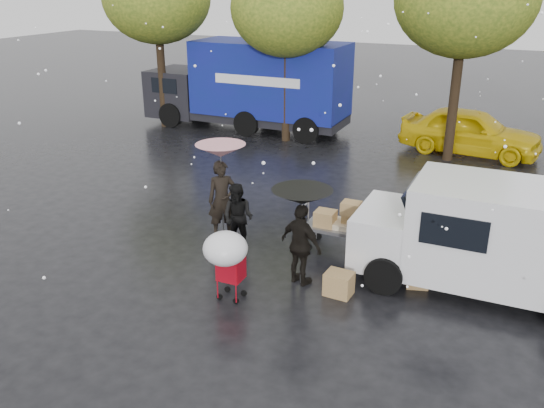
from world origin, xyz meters
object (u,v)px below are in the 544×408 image
at_px(vendor_cart, 343,221).
at_px(blue_truck, 252,86).
at_px(yellow_taxi, 470,131).
at_px(shopping_cart, 226,252).
at_px(person_pink, 222,200).
at_px(person_black, 301,245).
at_px(white_van, 492,237).

height_order(vendor_cart, blue_truck, blue_truck).
distance_m(blue_truck, yellow_taxi, 8.58).
xyz_separation_m(vendor_cart, shopping_cart, (-1.29, -3.05, 0.34)).
bearing_deg(person_pink, blue_truck, 73.93).
xyz_separation_m(vendor_cart, yellow_taxi, (1.64, 9.23, 0.08)).
relative_size(person_pink, person_black, 1.10).
relative_size(vendor_cart, blue_truck, 0.18).
height_order(person_black, yellow_taxi, person_black).
bearing_deg(person_pink, vendor_cart, -29.43).
bearing_deg(person_black, person_pink, -7.95).
relative_size(shopping_cart, yellow_taxi, 0.31).
bearing_deg(blue_truck, vendor_cart, -53.44).
distance_m(person_pink, person_black, 2.86).
height_order(person_black, shopping_cart, person_black).
bearing_deg(vendor_cart, shopping_cart, -112.93).
relative_size(person_pink, yellow_taxi, 0.40).
xyz_separation_m(blue_truck, yellow_taxi, (8.53, -0.06, -0.95)).
relative_size(person_black, yellow_taxi, 0.36).
bearing_deg(blue_truck, white_van, -44.28).
bearing_deg(person_black, blue_truck, -39.51).
bearing_deg(blue_truck, shopping_cart, -65.59).
bearing_deg(yellow_taxi, blue_truck, 96.22).
relative_size(person_pink, blue_truck, 0.23).
height_order(person_pink, person_black, person_pink).
distance_m(white_van, blue_truck, 14.04).
bearing_deg(person_pink, yellow_taxi, 26.57).
bearing_deg(blue_truck, person_black, -59.22).
height_order(person_pink, blue_truck, blue_truck).
xyz_separation_m(person_black, vendor_cart, (0.29, 1.79, -0.13)).
xyz_separation_m(person_pink, blue_truck, (-4.07, 9.75, 0.82)).
bearing_deg(shopping_cart, yellow_taxi, 76.58).
bearing_deg(vendor_cart, yellow_taxi, 79.92).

